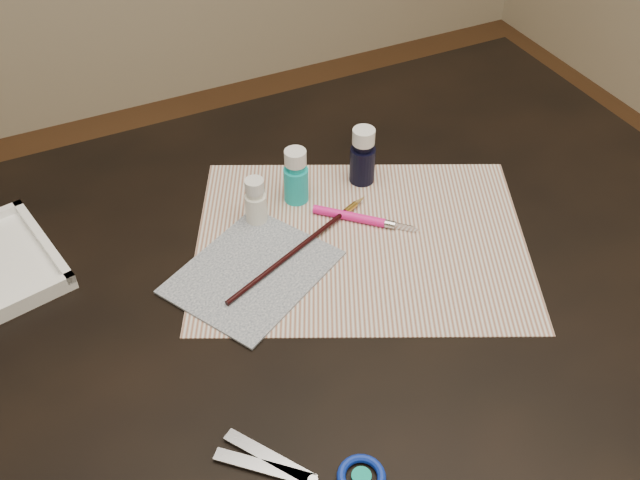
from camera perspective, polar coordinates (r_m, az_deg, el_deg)
name	(u,v)px	position (r m, az deg, el deg)	size (l,w,h in m)	color
table	(320,416)	(1.30, 0.00, -13.92)	(1.30, 0.90, 0.75)	black
paper	(361,240)	(1.04, 3.30, -0.03)	(0.48, 0.36, 0.00)	silver
canvas	(253,272)	(0.99, -5.42, -2.57)	(0.21, 0.17, 0.00)	#15213D
paint_bottle_white	(256,202)	(1.05, -5.17, 3.08)	(0.03, 0.03, 0.08)	white
paint_bottle_cyan	(296,176)	(1.08, -1.94, 5.13)	(0.04, 0.04, 0.09)	#15B4B7
paint_bottle_navy	(363,156)	(1.12, 3.44, 6.72)	(0.04, 0.04, 0.10)	black
paintbrush	(302,245)	(1.02, -1.48, -0.43)	(0.30, 0.01, 0.01)	black
craft_knife	(366,219)	(1.07, 3.71, 1.65)	(0.16, 0.01, 0.01)	#ED1A8B
scissors	(295,480)	(0.80, -2.05, -18.67)	(0.21, 0.10, 0.01)	silver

